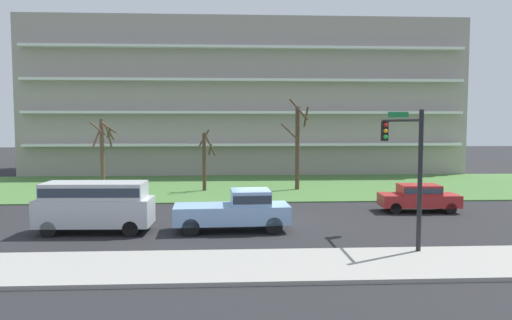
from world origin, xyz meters
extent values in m
plane|color=#232326|center=(0.00, 0.00, 0.00)|extent=(160.00, 160.00, 0.00)
cube|color=#99968E|center=(0.00, -8.00, 0.07)|extent=(80.00, 4.00, 0.15)
cube|color=#477238|center=(0.00, 14.00, 0.04)|extent=(80.00, 16.00, 0.08)
cube|color=#9E938C|center=(0.00, 28.15, 7.60)|extent=(43.07, 12.31, 15.19)
cube|color=white|center=(0.00, 21.55, 3.04)|extent=(41.35, 0.90, 0.24)
cube|color=white|center=(0.00, 21.55, 6.08)|extent=(41.35, 0.90, 0.24)
cube|color=white|center=(0.00, 21.55, 9.12)|extent=(41.35, 0.90, 0.24)
cube|color=white|center=(0.00, 21.55, 12.15)|extent=(41.35, 0.90, 0.24)
cylinder|color=brown|center=(-10.87, 11.29, 2.69)|extent=(0.31, 0.31, 5.38)
cylinder|color=brown|center=(-11.23, 11.58, 4.24)|extent=(0.78, 0.90, 1.96)
cylinder|color=brown|center=(-11.01, 10.76, 4.70)|extent=(1.18, 0.45, 0.94)
cylinder|color=brown|center=(-10.30, 10.90, 4.78)|extent=(0.92, 1.27, 0.88)
cylinder|color=brown|center=(-10.37, 11.22, 4.21)|extent=(0.30, 1.13, 1.77)
cylinder|color=brown|center=(-10.28, 11.13, 4.38)|extent=(0.48, 1.29, 1.09)
cylinder|color=brown|center=(-10.41, 11.51, 4.38)|extent=(0.62, 1.05, 0.79)
cylinder|color=#4C3828|center=(-3.51, 11.53, 2.16)|extent=(0.28, 0.28, 4.32)
cylinder|color=#4C3828|center=(-3.07, 11.63, 3.14)|extent=(0.33, 0.99, 0.90)
cylinder|color=#4C3828|center=(-3.52, 11.89, 3.98)|extent=(0.82, 0.15, 1.27)
cylinder|color=#4C3828|center=(-3.09, 11.15, 3.55)|extent=(0.93, 1.00, 1.83)
cylinder|color=#4C3828|center=(3.46, 11.79, 3.16)|extent=(0.32, 0.32, 6.32)
cylinder|color=#4C3828|center=(2.77, 11.31, 4.48)|extent=(1.13, 1.53, 1.20)
cylinder|color=#4C3828|center=(3.45, 11.12, 6.06)|extent=(1.45, 0.17, 1.62)
cylinder|color=#4C3828|center=(4.11, 11.83, 5.57)|extent=(0.23, 1.41, 1.58)
cube|color=#B7BABF|center=(-7.90, -2.00, 0.98)|extent=(5.27, 2.18, 1.25)
cube|color=#B7BABF|center=(-7.90, -2.00, 1.98)|extent=(4.66, 2.00, 0.75)
cube|color=#2D3847|center=(-7.90, -2.00, 1.98)|extent=(4.57, 2.04, 0.41)
cylinder|color=black|center=(-6.05, -1.18, 0.36)|extent=(0.73, 0.25, 0.72)
cylinder|color=black|center=(-6.11, -2.95, 0.36)|extent=(0.73, 0.25, 0.72)
cylinder|color=black|center=(-9.69, -1.05, 0.36)|extent=(0.73, 0.25, 0.72)
cylinder|color=black|center=(-9.75, -2.82, 0.36)|extent=(0.73, 0.25, 0.72)
cube|color=#B22828|center=(9.20, 2.50, 0.67)|extent=(4.50, 2.05, 0.70)
cube|color=#B22828|center=(9.20, 2.50, 1.29)|extent=(2.29, 1.78, 0.55)
cube|color=#2D3847|center=(9.20, 2.50, 1.29)|extent=(2.25, 1.81, 0.30)
cylinder|color=black|center=(7.62, 1.80, 0.32)|extent=(0.65, 0.26, 0.64)
cylinder|color=black|center=(7.71, 3.38, 0.32)|extent=(0.65, 0.26, 0.64)
cylinder|color=black|center=(10.69, 1.62, 0.32)|extent=(0.65, 0.26, 0.64)
cylinder|color=black|center=(10.78, 3.20, 0.32)|extent=(0.65, 0.26, 0.64)
cube|color=#8CB2E0|center=(-1.57, -2.00, 0.82)|extent=(5.49, 2.25, 0.85)
cube|color=#8CB2E0|center=(-0.67, -1.96, 1.60)|extent=(1.88, 1.92, 0.70)
cube|color=#2D3847|center=(-0.67, -1.96, 1.60)|extent=(1.85, 1.96, 0.38)
cylinder|color=black|center=(0.27, -1.02, 0.40)|extent=(0.81, 0.26, 0.80)
cylinder|color=black|center=(0.35, -2.80, 0.40)|extent=(0.81, 0.26, 0.80)
cylinder|color=black|center=(-3.50, -1.20, 0.40)|extent=(0.81, 0.26, 0.80)
cylinder|color=black|center=(-3.42, -2.98, 0.40)|extent=(0.81, 0.26, 0.80)
cylinder|color=black|center=(5.63, -6.60, 2.80)|extent=(0.18, 0.18, 5.61)
cylinder|color=black|center=(5.63, -4.24, 5.21)|extent=(0.12, 4.72, 0.12)
cube|color=black|center=(5.63, -2.18, 4.71)|extent=(0.28, 0.28, 0.90)
sphere|color=red|center=(5.63, -2.33, 5.01)|extent=(0.20, 0.20, 0.20)
sphere|color=#F2A519|center=(5.63, -2.33, 4.73)|extent=(0.20, 0.20, 0.20)
sphere|color=green|center=(5.63, -2.33, 4.45)|extent=(0.20, 0.20, 0.20)
cube|color=#197238|center=(5.63, -4.00, 5.46)|extent=(0.90, 0.04, 0.24)
camera|label=1|loc=(-1.70, -25.06, 5.11)|focal=34.69mm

